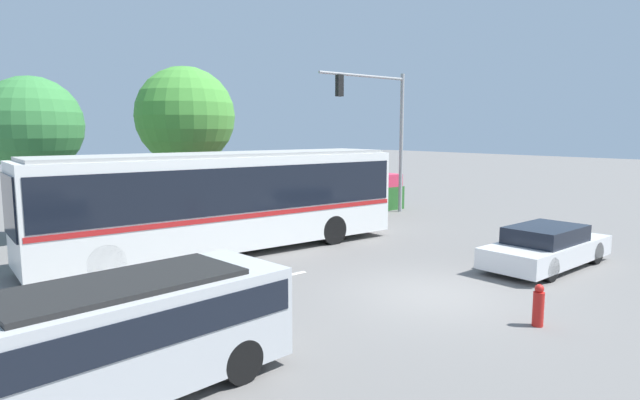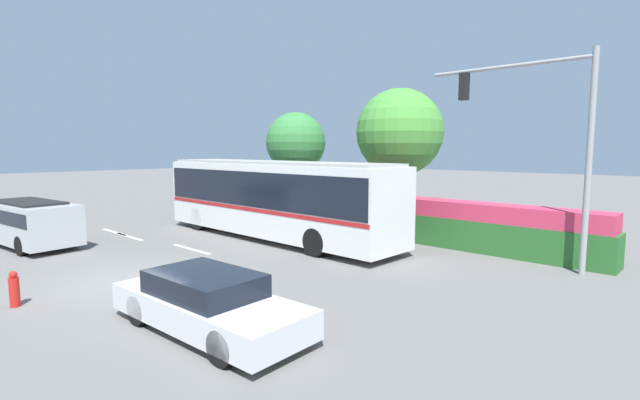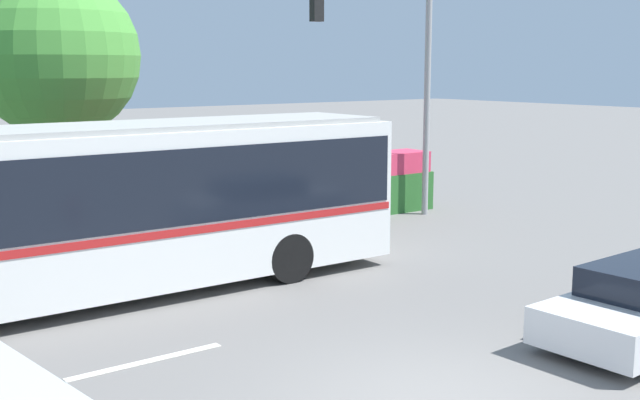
# 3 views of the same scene
# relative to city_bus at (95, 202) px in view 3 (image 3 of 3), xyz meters

# --- Properties ---
(city_bus) EXTENTS (12.05, 2.67, 3.20)m
(city_bus) POSITION_rel_city_bus_xyz_m (0.00, 0.00, 0.00)
(city_bus) COLOR silver
(city_bus) RESTS_ON ground
(traffic_light_pole) EXTENTS (5.09, 0.24, 6.56)m
(traffic_light_pole) POSITION_rel_city_bus_xyz_m (9.60, 2.60, 2.54)
(traffic_light_pole) COLOR gray
(traffic_light_pole) RESTS_ON ground
(flowering_hedge) EXTENTS (10.35, 1.12, 1.75)m
(flowering_hedge) POSITION_rel_city_bus_xyz_m (6.43, 3.61, -0.96)
(flowering_hedge) COLOR #286028
(flowering_hedge) RESTS_ON ground
(street_tree_centre) EXTENTS (4.24, 4.24, 6.63)m
(street_tree_centre) POSITION_rel_city_bus_xyz_m (1.68, 6.69, 2.68)
(street_tree_centre) COLOR brown
(street_tree_centre) RESTS_ON ground
(lane_stripe_near) EXTENTS (2.40, 0.16, 0.01)m
(lane_stripe_near) POSITION_rel_city_bus_xyz_m (-0.66, -3.48, -1.82)
(lane_stripe_near) COLOR silver
(lane_stripe_near) RESTS_ON ground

